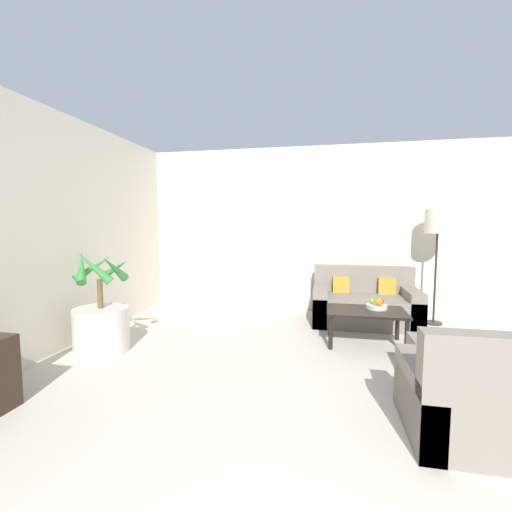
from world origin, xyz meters
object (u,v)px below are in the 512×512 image
(fruit_bowl, at_px, (377,307))
(sofa_loveseat, at_px, (364,305))
(floor_lamp, at_px, (438,226))
(ottoman, at_px, (445,364))
(armchair, at_px, (477,402))
(apple_green, at_px, (372,301))
(orange_fruit, at_px, (379,302))
(potted_palm, at_px, (101,322))
(coffee_table, at_px, (366,315))
(apple_red, at_px, (381,302))

(fruit_bowl, bearing_deg, sofa_loveseat, 93.51)
(floor_lamp, distance_m, ottoman, 2.45)
(armchair, relative_size, ottoman, 1.60)
(apple_green, relative_size, armchair, 0.08)
(orange_fruit, bearing_deg, apple_green, 121.41)
(potted_palm, xyz_separation_m, orange_fruit, (3.11, 0.86, 0.18))
(fruit_bowl, distance_m, apple_green, 0.09)
(coffee_table, xyz_separation_m, apple_red, (0.19, 0.12, 0.14))
(potted_palm, relative_size, apple_green, 17.39)
(orange_fruit, relative_size, ottoman, 0.16)
(sofa_loveseat, height_order, fruit_bowl, sofa_loveseat)
(floor_lamp, distance_m, orange_fruit, 1.68)
(sofa_loveseat, relative_size, orange_fruit, 16.57)
(potted_palm, relative_size, sofa_loveseat, 0.81)
(armchair, bearing_deg, fruit_bowl, 101.38)
(apple_green, bearing_deg, sofa_loveseat, 90.00)
(armchair, bearing_deg, apple_green, 102.58)
(apple_red, bearing_deg, apple_green, 173.15)
(fruit_bowl, relative_size, apple_red, 3.75)
(fruit_bowl, xyz_separation_m, ottoman, (0.44, -1.06, -0.25))
(fruit_bowl, height_order, ottoman, fruit_bowl)
(ottoman, bearing_deg, orange_fruit, 112.90)
(ottoman, bearing_deg, fruit_bowl, 112.34)
(coffee_table, bearing_deg, potted_palm, -164.22)
(sofa_loveseat, distance_m, armchair, 2.72)
(coffee_table, relative_size, apple_green, 13.43)
(fruit_bowl, distance_m, ottoman, 1.18)
(apple_red, bearing_deg, fruit_bowl, -151.47)
(potted_palm, bearing_deg, armchair, -15.21)
(potted_palm, distance_m, ottoman, 3.53)
(coffee_table, relative_size, fruit_bowl, 3.67)
(orange_fruit, bearing_deg, sofa_loveseat, 94.25)
(apple_red, relative_size, orange_fruit, 0.75)
(potted_palm, distance_m, orange_fruit, 3.23)
(orange_fruit, xyz_separation_m, armchair, (0.36, -1.80, -0.26))
(floor_lamp, xyz_separation_m, ottoman, (-0.50, -2.07, -1.22))
(apple_red, bearing_deg, coffee_table, -148.18)
(coffee_table, distance_m, apple_red, 0.26)
(sofa_loveseat, distance_m, fruit_bowl, 0.84)
(potted_palm, bearing_deg, floor_lamp, 25.59)
(orange_fruit, height_order, ottoman, orange_fruit)
(floor_lamp, xyz_separation_m, orange_fruit, (-0.92, -1.07, -0.90))
(ottoman, bearing_deg, coffee_table, 120.31)
(sofa_loveseat, relative_size, fruit_bowl, 5.86)
(apple_green, bearing_deg, floor_lamp, 44.28)
(sofa_loveseat, relative_size, ottoman, 2.69)
(coffee_table, height_order, fruit_bowl, fruit_bowl)
(potted_palm, xyz_separation_m, ottoman, (3.53, -0.14, -0.14))
(potted_palm, height_order, ottoman, potted_palm)
(apple_green, xyz_separation_m, orange_fruit, (0.07, -0.11, 0.01))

